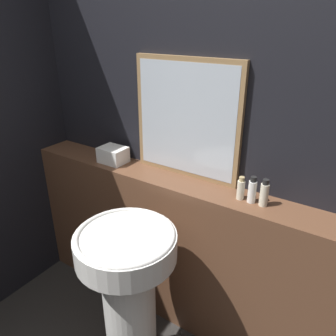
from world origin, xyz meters
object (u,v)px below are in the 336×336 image
(shampoo_bottle, at_px, (241,189))
(conditioner_bottle, at_px, (252,191))
(towel_stack, at_px, (113,155))
(pedestal_sink, at_px, (129,290))
(lotion_bottle, at_px, (264,194))
(mirror, at_px, (186,120))

(shampoo_bottle, distance_m, conditioner_bottle, 0.06)
(towel_stack, height_order, shampoo_bottle, shampoo_bottle)
(pedestal_sink, relative_size, conditioner_bottle, 6.59)
(shampoo_bottle, distance_m, lotion_bottle, 0.12)
(mirror, height_order, lotion_bottle, mirror)
(conditioner_bottle, distance_m, lotion_bottle, 0.06)
(conditioner_bottle, bearing_deg, pedestal_sink, -131.38)
(mirror, xyz_separation_m, shampoo_bottle, (0.38, -0.10, -0.27))
(towel_stack, bearing_deg, conditioner_bottle, 0.00)
(mirror, xyz_separation_m, conditioner_bottle, (0.44, -0.10, -0.26))
(pedestal_sink, relative_size, mirror, 1.38)
(towel_stack, bearing_deg, lotion_bottle, 0.00)
(pedestal_sink, distance_m, shampoo_bottle, 0.76)
(towel_stack, bearing_deg, pedestal_sink, -43.95)
(pedestal_sink, height_order, towel_stack, towel_stack)
(conditioner_bottle, bearing_deg, shampoo_bottle, 180.00)
(mirror, bearing_deg, towel_stack, -168.56)
(mirror, distance_m, shampoo_bottle, 0.48)
(mirror, xyz_separation_m, towel_stack, (-0.47, -0.10, -0.28))
(towel_stack, relative_size, conditioner_bottle, 1.21)
(lotion_bottle, bearing_deg, mirror, 169.14)
(shampoo_bottle, bearing_deg, towel_stack, 180.00)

